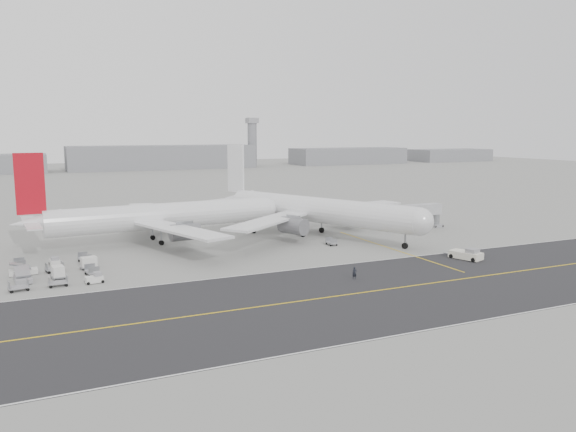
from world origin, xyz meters
name	(u,v)px	position (x,y,z in m)	size (l,w,h in m)	color
ground	(255,271)	(0.00, 0.00, 0.00)	(700.00, 700.00, 0.00)	gray
taxiway	(337,296)	(5.02, -17.98, 0.01)	(220.00, 59.00, 0.03)	#27272A
horizon_buildings	(146,169)	(30.00, 260.00, 0.00)	(520.00, 28.00, 28.00)	gray
control_tower	(252,141)	(100.00, 265.00, 16.25)	(7.00, 7.00, 31.25)	gray
airliner_a	(158,216)	(-9.47, 29.96, 5.33)	(53.64, 52.89, 18.50)	white
airliner_b	(314,210)	(22.99, 24.36, 5.57)	(51.43, 52.72, 19.33)	white
pushback_tug	(467,255)	(36.80, -7.79, 0.86)	(4.25, 7.33, 2.08)	silver
jet_bridge	(414,212)	(47.71, 21.85, 4.02)	(15.24, 3.03, 5.77)	gray
gse_cluster	(56,275)	(-29.40, 10.09, 0.00)	(17.91, 22.05, 2.07)	gray
stray_dolly	(331,245)	(21.14, 12.91, 0.00)	(1.51, 2.46, 1.51)	silver
ground_crew_a	(355,273)	(11.87, -11.27, 0.94)	(0.69, 0.45, 1.89)	black
ground_crew_b	(474,252)	(39.71, -6.47, 0.77)	(0.75, 0.59, 1.55)	gold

